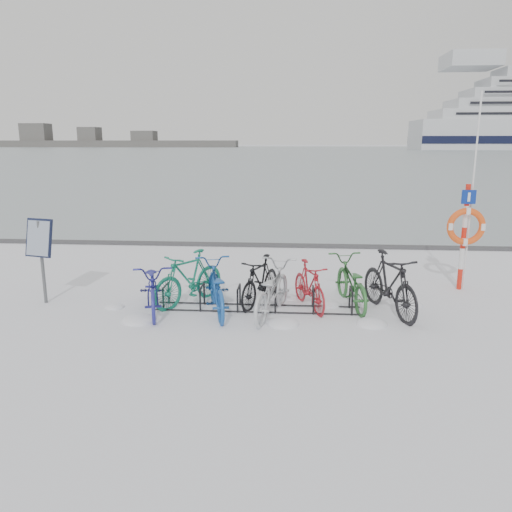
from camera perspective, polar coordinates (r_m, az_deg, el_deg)
name	(u,v)px	position (r m, az deg, el deg)	size (l,w,h in m)	color
ground	(257,309)	(9.78, 0.14, -6.09)	(900.00, 900.00, 0.00)	white
ice_sheet	(293,151)	(164.25, 4.23, 11.86)	(400.00, 298.00, 0.02)	#97A5AB
quay_edge	(271,245)	(15.45, 1.76, 1.24)	(400.00, 0.25, 0.10)	#3F3F42
bike_rack	(257,300)	(9.72, 0.14, -5.09)	(4.00, 0.48, 0.46)	black
info_board	(40,243)	(10.70, -23.50, 1.38)	(0.61, 0.35, 1.72)	#595B5E
lifebuoy_station	(466,227)	(11.59, 22.86, 3.11)	(0.81, 0.23, 4.20)	red
shoreline	(69,142)	(295.86, -20.61, 12.12)	(180.00, 12.00, 9.50)	#4C4C4C
bike_0	(153,285)	(9.75, -11.67, -3.25)	(0.68, 1.96, 1.03)	navy
bike_1	(189,277)	(10.08, -7.67, -2.34)	(0.52, 1.83, 1.10)	#147458
bike_2	(216,286)	(9.51, -4.62, -3.46)	(0.68, 1.95, 1.02)	#1C53A3
bike_3	(260,280)	(9.97, 0.47, -2.71)	(0.47, 1.66, 1.00)	black
bike_4	(271,288)	(9.33, 1.76, -3.71)	(0.69, 1.97, 1.03)	#B8BCC0
bike_5	(309,284)	(9.80, 6.11, -3.20)	(0.45, 1.58, 0.95)	#A41A23
bike_6	(351,281)	(10.05, 10.78, -2.78)	(0.67, 1.92, 1.01)	#2D6A30
bike_7	(390,282)	(9.75, 15.03, -2.91)	(0.56, 1.99, 1.20)	black
snow_drifts	(276,314)	(9.50, 2.29, -6.67)	(6.27, 2.05, 0.21)	white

